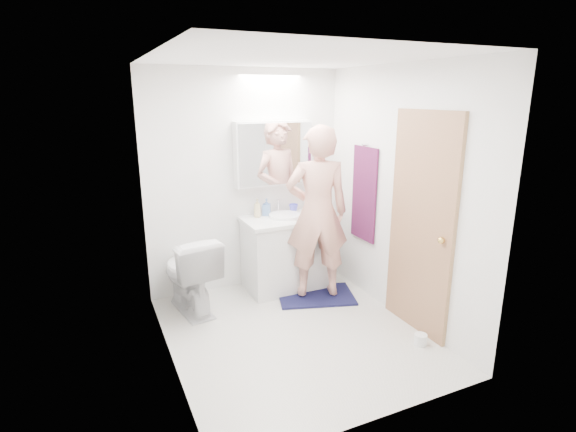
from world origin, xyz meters
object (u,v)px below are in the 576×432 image
vanity_cabinet (286,254)px  toothbrush_cup (294,208)px  person (317,213)px  medicine_cabinet (273,153)px  soap_bottle_b (266,207)px  toilet (189,273)px  soap_bottle_a (257,208)px  toilet_paper_roll (421,340)px

vanity_cabinet → toothbrush_cup: bearing=44.5°
toothbrush_cup → person: bearing=-88.0°
medicine_cabinet → soap_bottle_b: medicine_cabinet is taller
toilet → person: size_ratio=0.45×
person → soap_bottle_b: (-0.34, 0.55, -0.03)m
person → soap_bottle_a: size_ratio=8.75×
person → toothbrush_cup: bearing=-70.6°
person → soap_bottle_b: person is taller
person → soap_bottle_a: bearing=-31.0°
toothbrush_cup → toilet_paper_roll: bearing=-77.3°
soap_bottle_a → toilet: bearing=-162.4°
toilet → toothbrush_cup: bearing=-176.2°
vanity_cabinet → person: person is taller
vanity_cabinet → toilet_paper_roll: 1.73m
vanity_cabinet → medicine_cabinet: bearing=105.5°
vanity_cabinet → toilet: toilet is taller
vanity_cabinet → person: bearing=-63.9°
person → soap_bottle_a: 0.70m
soap_bottle_b → toothbrush_cup: bearing=-3.5°
toilet → person: person is taller
soap_bottle_a → soap_bottle_b: size_ratio=1.09×
toilet → soap_bottle_b: 1.12m
toilet → toothbrush_cup: size_ratio=7.63×
vanity_cabinet → toilet: size_ratio=1.12×
toilet → toothbrush_cup: (1.28, 0.28, 0.47)m
toilet → medicine_cabinet: bearing=-171.2°
toilet → toilet_paper_roll: size_ratio=7.28×
vanity_cabinet → toothbrush_cup: toothbrush_cup is taller
vanity_cabinet → toilet_paper_roll: vanity_cabinet is taller
soap_bottle_a → toilet_paper_roll: bearing=-64.4°
medicine_cabinet → soap_bottle_a: medicine_cabinet is taller
toilet → soap_bottle_b: soap_bottle_b is taller
medicine_cabinet → person: 0.84m
toilet → toilet_paper_roll: bearing=130.0°
vanity_cabinet → toilet_paper_roll: size_ratio=8.18×
toothbrush_cup → toilet_paper_roll: (0.40, -1.77, -0.82)m
soap_bottle_b → toilet_paper_roll: soap_bottle_b is taller
vanity_cabinet → soap_bottle_b: 0.58m
person → toothbrush_cup: 0.54m
toothbrush_cup → vanity_cabinet: bearing=-135.5°
toothbrush_cup → medicine_cabinet: bearing=167.3°
soap_bottle_a → medicine_cabinet: bearing=15.1°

